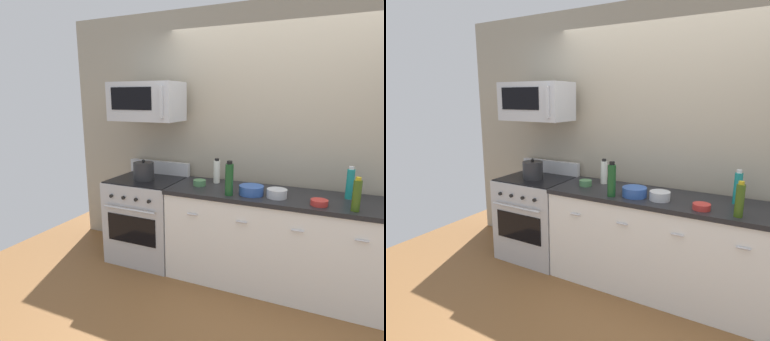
{
  "view_description": "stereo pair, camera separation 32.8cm",
  "coord_description": "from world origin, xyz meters",
  "views": [
    {
      "loc": [
        0.48,
        -2.97,
        1.79
      ],
      "look_at": [
        -0.83,
        -0.05,
        1.08
      ],
      "focal_mm": 30.7,
      "sensor_mm": 36.0,
      "label": 1
    },
    {
      "loc": [
        0.77,
        -2.82,
        1.79
      ],
      "look_at": [
        -0.83,
        -0.05,
        1.08
      ],
      "focal_mm": 30.7,
      "sensor_mm": 36.0,
      "label": 2
    }
  ],
  "objects": [
    {
      "name": "bottle_wine_green",
      "position": [
        -0.39,
        -0.21,
        1.07
      ],
      "size": [
        0.07,
        0.07,
        0.32
      ],
      "color": "#19471E",
      "rests_on": "countertop_slab"
    },
    {
      "name": "bottle_olive_oil",
      "position": [
        0.65,
        -0.22,
        1.05
      ],
      "size": [
        0.06,
        0.06,
        0.27
      ],
      "color": "#385114",
      "rests_on": "countertop_slab"
    },
    {
      "name": "counter_unit",
      "position": [
        0.0,
        -0.0,
        0.46
      ],
      "size": [
        2.06,
        0.66,
        0.92
      ],
      "color": "white",
      "rests_on": "ground_plane"
    },
    {
      "name": "bottle_vinegar_white",
      "position": [
        -0.65,
        0.16,
        1.04
      ],
      "size": [
        0.07,
        0.07,
        0.26
      ],
      "color": "silver",
      "rests_on": "countertop_slab"
    },
    {
      "name": "ground_plane",
      "position": [
        0.0,
        0.0,
        0.0
      ],
      "size": [
        6.18,
        6.18,
        0.0
      ],
      "primitive_type": "plane",
      "color": "brown"
    },
    {
      "name": "back_wall",
      "position": [
        0.0,
        0.41,
        1.35
      ],
      "size": [
        5.15,
        0.1,
        2.7
      ],
      "primitive_type": "cube",
      "color": "#9E937F",
      "rests_on": "ground_plane"
    },
    {
      "name": "range_oven",
      "position": [
        -1.4,
        0.0,
        0.47
      ],
      "size": [
        0.76,
        0.69,
        1.07
      ],
      "color": "#B7BABF",
      "rests_on": "ground_plane"
    },
    {
      "name": "bottle_sparkling_teal",
      "position": [
        0.6,
        0.12,
        1.06
      ],
      "size": [
        0.06,
        0.06,
        0.29
      ],
      "color": "#197F7A",
      "rests_on": "countertop_slab"
    },
    {
      "name": "bowl_blue_mixing",
      "position": [
        -0.21,
        -0.11,
        0.96
      ],
      "size": [
        0.22,
        0.22,
        0.08
      ],
      "color": "#2D519E",
      "rests_on": "countertop_slab"
    },
    {
      "name": "bowl_steel_prep",
      "position": [
        0.02,
        -0.11,
        0.96
      ],
      "size": [
        0.18,
        0.18,
        0.08
      ],
      "color": "#B2B5BA",
      "rests_on": "countertop_slab"
    },
    {
      "name": "bowl_red_small",
      "position": [
        0.38,
        -0.19,
        0.95
      ],
      "size": [
        0.14,
        0.14,
        0.05
      ],
      "color": "#B72D28",
      "rests_on": "countertop_slab"
    },
    {
      "name": "stockpot",
      "position": [
        -1.4,
        -0.05,
        1.02
      ],
      "size": [
        0.22,
        0.22,
        0.22
      ],
      "color": "#262628",
      "rests_on": "range_oven"
    },
    {
      "name": "bowl_green_glaze",
      "position": [
        -0.77,
        -0.01,
        0.95
      ],
      "size": [
        0.13,
        0.13,
        0.06
      ],
      "color": "#477A4C",
      "rests_on": "countertop_slab"
    },
    {
      "name": "microwave",
      "position": [
        -1.4,
        0.05,
        1.75
      ],
      "size": [
        0.74,
        0.44,
        0.4
      ],
      "color": "#B7BABF"
    }
  ]
}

